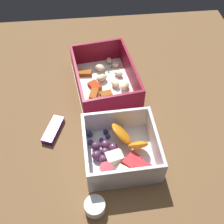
# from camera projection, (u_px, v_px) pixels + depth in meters

# --- Properties ---
(table_surface) EXTENTS (0.80, 0.80, 0.02)m
(table_surface) POSITION_uv_depth(u_px,v_px,m) (108.00, 116.00, 0.65)
(table_surface) COLOR brown
(table_surface) RESTS_ON ground
(pasta_container) EXTENTS (0.21, 0.16, 0.06)m
(pasta_container) POSITION_uv_depth(u_px,v_px,m) (105.00, 81.00, 0.67)
(pasta_container) COLOR white
(pasta_container) RESTS_ON table_surface
(fruit_bowl) EXTENTS (0.14, 0.15, 0.06)m
(fruit_bowl) POSITION_uv_depth(u_px,v_px,m) (120.00, 150.00, 0.55)
(fruit_bowl) COLOR white
(fruit_bowl) RESTS_ON table_surface
(candy_bar) EXTENTS (0.07, 0.05, 0.01)m
(candy_bar) POSITION_uv_depth(u_px,v_px,m) (53.00, 130.00, 0.60)
(candy_bar) COLOR #51197A
(candy_bar) RESTS_ON table_surface
(paper_cup_liner) EXTENTS (0.04, 0.04, 0.02)m
(paper_cup_liner) POSITION_uv_depth(u_px,v_px,m) (95.00, 207.00, 0.49)
(paper_cup_liner) COLOR white
(paper_cup_liner) RESTS_ON table_surface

